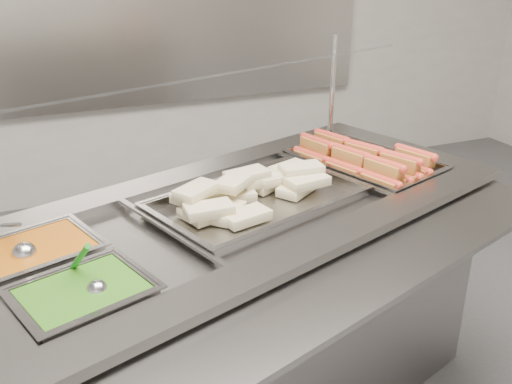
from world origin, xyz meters
name	(u,v)px	position (x,y,z in m)	size (l,w,h in m)	color
back_panel	(133,5)	(0.00, 2.45, 1.20)	(3.00, 0.04, 1.20)	#A29D98
steam_counter	(246,315)	(-0.12, 0.38, 0.40)	(1.84, 1.24, 0.81)	slate
tray_rail	(365,276)	(0.03, -0.06, 0.77)	(1.61, 0.81, 0.05)	slate
sneeze_guard	(202,82)	(-0.18, 0.57, 1.14)	(1.49, 0.72, 0.40)	silver
pan_hotdogs	(364,170)	(0.42, 0.56, 0.77)	(0.45, 0.57, 0.09)	gray
pan_wraps	(258,204)	(-0.07, 0.40, 0.79)	(0.70, 0.54, 0.06)	gray
pan_beans	(39,260)	(-0.71, 0.32, 0.77)	(0.32, 0.29, 0.09)	gray
pan_peas	(84,305)	(-0.63, 0.07, 0.77)	(0.32, 0.29, 0.09)	gray
hotdogs_in_buns	(361,160)	(0.39, 0.54, 0.82)	(0.37, 0.50, 0.11)	#A76923
tortilla_wraps	(247,191)	(-0.09, 0.43, 0.82)	(0.52, 0.33, 0.08)	beige
ladle	(24,252)	(-0.74, 0.30, 0.82)	(0.08, 0.18, 0.12)	silver
serving_spoon	(94,284)	(-0.60, 0.08, 0.82)	(0.07, 0.15, 0.13)	silver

